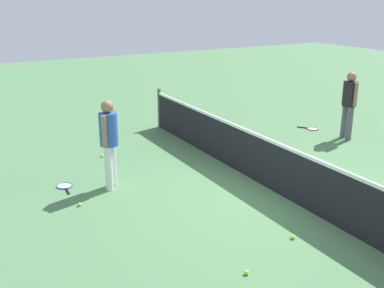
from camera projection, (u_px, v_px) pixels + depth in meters
The scene contains 10 objects.
ground_plane at pixel (274, 191), 8.75m from camera, with size 40.00×40.00×0.00m, color #4C7A4C.
court_net at pixel (275, 166), 8.60m from camera, with size 10.09×0.09×1.07m.
player_near_side at pixel (109, 137), 8.60m from camera, with size 0.48×0.48×1.70m.
player_far_side at pixel (349, 100), 11.57m from camera, with size 0.53×0.39×1.70m.
tennis_racket_near_player at pixel (65, 186), 8.93m from camera, with size 0.59×0.33×0.03m.
tennis_racket_far_player at pixel (312, 129), 12.69m from camera, with size 0.58×0.47×0.03m.
tennis_ball_near_player at pixel (246, 272), 6.15m from camera, with size 0.07×0.07×0.07m, color #C6E033.
tennis_ball_midcourt at pixel (102, 156), 10.55m from camera, with size 0.07×0.07×0.07m, color #C6E033.
tennis_ball_baseline at pixel (79, 204), 8.12m from camera, with size 0.07×0.07×0.07m, color #C6E033.
tennis_ball_stray_left at pixel (293, 237), 7.04m from camera, with size 0.07×0.07×0.07m, color #C6E033.
Camera 1 is at (6.29, -5.25, 3.55)m, focal length 43.70 mm.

